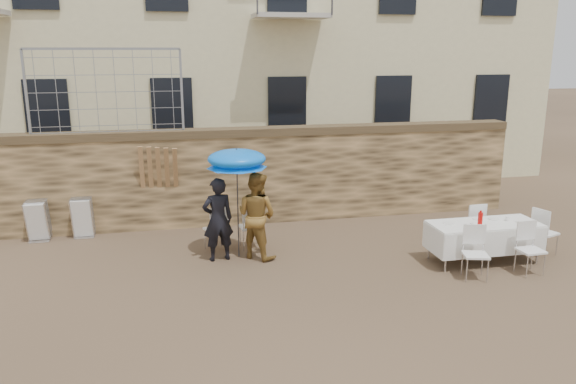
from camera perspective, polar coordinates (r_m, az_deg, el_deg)
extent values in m
plane|color=brown|center=(8.86, 0.45, -12.43)|extent=(80.00, 80.00, 0.00)
cube|color=olive|center=(13.17, -4.25, 1.58)|extent=(13.00, 0.50, 2.20)
imported|color=black|center=(10.85, -7.13, -2.79)|extent=(0.66, 0.49, 1.64)
imported|color=#B78338|center=(10.93, -3.21, -2.37)|extent=(1.05, 1.05, 1.72)
cylinder|color=#3F3F44|center=(10.96, -5.11, -2.12)|extent=(0.03, 0.03, 1.80)
cone|color=blue|center=(10.73, -5.22, 3.06)|extent=(1.17, 1.17, 0.22)
cube|color=white|center=(11.35, 19.37, -3.11)|extent=(2.10, 0.85, 0.05)
cylinder|color=silver|center=(10.73, 15.78, -5.97)|extent=(0.04, 0.04, 0.74)
cylinder|color=silver|center=(11.71, 24.08, -4.99)|extent=(0.04, 0.04, 0.74)
cylinder|color=silver|center=(11.31, 14.17, -4.82)|extent=(0.04, 0.04, 0.74)
cylinder|color=silver|center=(12.24, 22.21, -3.99)|extent=(0.04, 0.04, 0.74)
cylinder|color=red|center=(11.08, 18.94, -2.65)|extent=(0.09, 0.09, 0.26)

